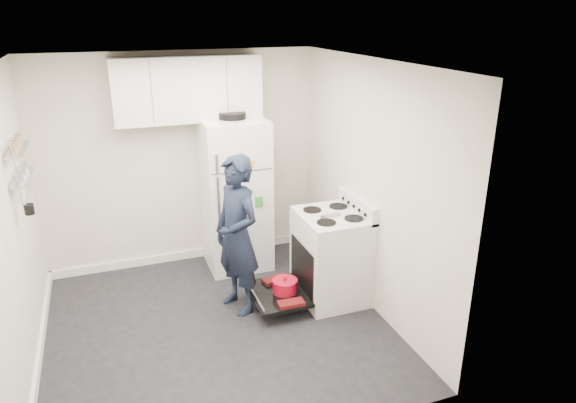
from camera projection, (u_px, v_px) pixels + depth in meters
name	position (u px, v px, depth m)	size (l,w,h in m)	color
room	(207.00, 211.00, 4.61)	(3.21, 3.21, 2.51)	black
electric_range	(330.00, 257.00, 5.39)	(0.66, 0.76, 1.10)	silver
open_oven_door	(280.00, 291.00, 5.31)	(0.55, 0.70, 0.21)	black
refrigerator	(235.00, 194.00, 5.97)	(0.72, 0.74, 1.85)	white
upper_cabinets	(188.00, 89.00, 5.57)	(1.60, 0.33, 0.70)	silver
wall_shelf_rack	(20.00, 164.00, 4.36)	(0.14, 0.60, 0.61)	#B2B2B7
person	(237.00, 235.00, 5.07)	(0.60, 0.39, 1.63)	black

